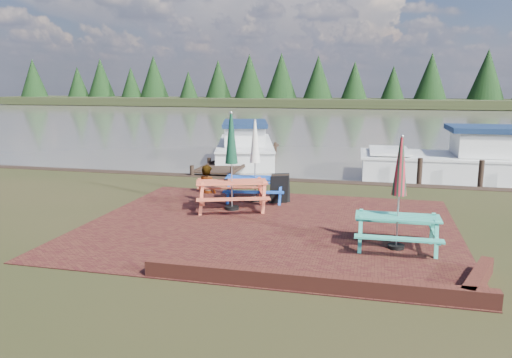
{
  "coord_description": "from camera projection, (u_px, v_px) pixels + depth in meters",
  "views": [
    {
      "loc": [
        2.5,
        -10.57,
        3.5
      ],
      "look_at": [
        -0.55,
        1.92,
        1.0
      ],
      "focal_mm": 35.0,
      "sensor_mm": 36.0,
      "label": 1
    }
  ],
  "objects": [
    {
      "name": "ground",
      "position": [
        259.0,
        239.0,
        11.33
      ],
      "size": [
        120.0,
        120.0,
        0.0
      ],
      "primitive_type": "plane",
      "color": "black",
      "rests_on": "ground"
    },
    {
      "name": "picnic_table_red",
      "position": [
        232.0,
        177.0,
        13.7
      ],
      "size": [
        2.4,
        2.27,
        2.69
      ],
      "rotation": [
        0.0,
        0.0,
        0.34
      ],
      "color": "#D25435",
      "rests_on": "ground"
    },
    {
      "name": "boat_near",
      "position": [
        479.0,
        163.0,
        18.9
      ],
      "size": [
        8.52,
        3.23,
        2.28
      ],
      "rotation": [
        0.0,
        0.0,
        1.61
      ],
      "color": "silver",
      "rests_on": "ground"
    },
    {
      "name": "picnic_table_blue",
      "position": [
        255.0,
        174.0,
        14.71
      ],
      "size": [
        1.97,
        1.82,
        2.42
      ],
      "rotation": [
        0.0,
        0.0,
        0.17
      ],
      "color": "#1747AF",
      "rests_on": "ground"
    },
    {
      "name": "boat_jetty",
      "position": [
        245.0,
        148.0,
        23.68
      ],
      "size": [
        4.28,
        7.69,
        2.11
      ],
      "rotation": [
        0.0,
        0.0,
        0.26
      ],
      "color": "silver",
      "rests_on": "ground"
    },
    {
      "name": "water",
      "position": [
        351.0,
        120.0,
        46.61
      ],
      "size": [
        120.0,
        60.0,
        0.02
      ],
      "primitive_type": "cube",
      "color": "#48463D",
      "rests_on": "ground"
    },
    {
      "name": "paving",
      "position": [
        269.0,
        226.0,
        12.28
      ],
      "size": [
        9.0,
        7.5,
        0.02
      ],
      "primitive_type": "cube",
      "color": "#3B1312",
      "rests_on": "ground"
    },
    {
      "name": "person",
      "position": [
        207.0,
        165.0,
        15.81
      ],
      "size": [
        0.77,
        0.62,
        1.81
      ],
      "primitive_type": "imported",
      "rotation": [
        0.0,
        0.0,
        2.82
      ],
      "color": "gray",
      "rests_on": "ground"
    },
    {
      "name": "far_treeline",
      "position": [
        362.0,
        84.0,
        73.65
      ],
      "size": [
        120.0,
        10.0,
        8.1
      ],
      "color": "black",
      "rests_on": "ground"
    },
    {
      "name": "chalkboard",
      "position": [
        280.0,
        189.0,
        14.57
      ],
      "size": [
        0.57,
        0.68,
        0.86
      ],
      "rotation": [
        0.0,
        0.0,
        0.37
      ],
      "color": "black",
      "rests_on": "ground"
    },
    {
      "name": "jetty",
      "position": [
        242.0,
        157.0,
        22.88
      ],
      "size": [
        1.76,
        9.08,
        1.0
      ],
      "color": "black",
      "rests_on": "ground"
    },
    {
      "name": "picnic_table_teal",
      "position": [
        398.0,
        211.0,
        10.47
      ],
      "size": [
        1.77,
        1.58,
        2.41
      ],
      "rotation": [
        0.0,
        0.0,
        0.02
      ],
      "color": "teal",
      "rests_on": "ground"
    },
    {
      "name": "brick_wall",
      "position": [
        349.0,
        282.0,
        8.5
      ],
      "size": [
        6.21,
        1.79,
        0.3
      ],
      "color": "#4C1E16",
      "rests_on": "ground"
    }
  ]
}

